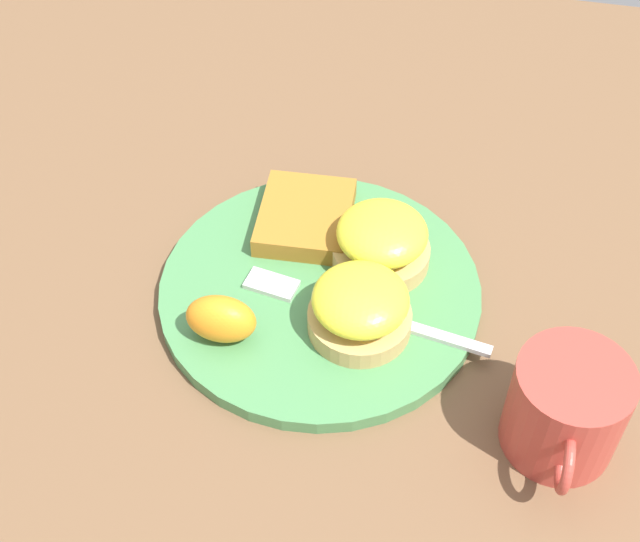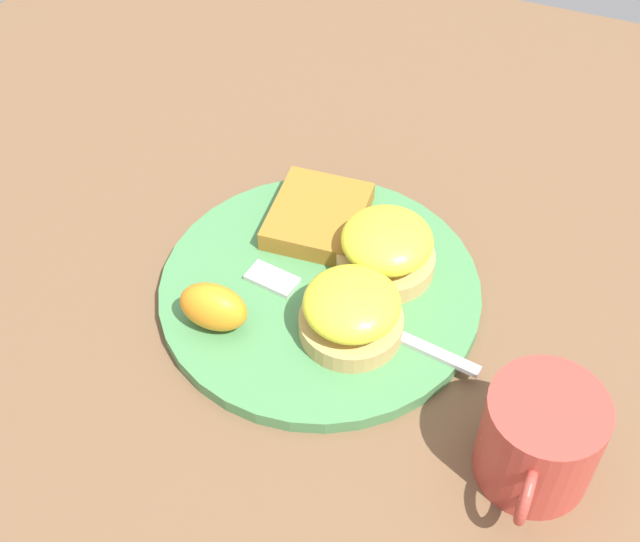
# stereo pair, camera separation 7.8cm
# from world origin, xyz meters

# --- Properties ---
(ground_plane) EXTENTS (1.10, 1.10, 0.00)m
(ground_plane) POSITION_xyz_m (0.00, 0.00, 0.00)
(ground_plane) COLOR brown
(plate) EXTENTS (0.29, 0.29, 0.01)m
(plate) POSITION_xyz_m (0.00, 0.00, 0.01)
(plate) COLOR #47844C
(plate) RESTS_ON ground_plane
(sandwich_benedict_left) EXTENTS (0.09, 0.09, 0.05)m
(sandwich_benedict_left) POSITION_xyz_m (0.04, 0.04, 0.04)
(sandwich_benedict_left) COLOR tan
(sandwich_benedict_left) RESTS_ON plate
(sandwich_benedict_right) EXTENTS (0.09, 0.09, 0.05)m
(sandwich_benedict_right) POSITION_xyz_m (-0.04, 0.05, 0.04)
(sandwich_benedict_right) COLOR tan
(sandwich_benedict_right) RESTS_ON plate
(hashbrown_patty) EXTENTS (0.10, 0.09, 0.02)m
(hashbrown_patty) POSITION_xyz_m (-0.07, -0.03, 0.02)
(hashbrown_patty) COLOR #9C6923
(hashbrown_patty) RESTS_ON plate
(orange_wedge) EXTENTS (0.04, 0.06, 0.04)m
(orange_wedge) POSITION_xyz_m (0.07, -0.07, 0.04)
(orange_wedge) COLOR orange
(orange_wedge) RESTS_ON plate
(fork) EXTENTS (0.05, 0.22, 0.00)m
(fork) POSITION_xyz_m (0.02, 0.03, 0.02)
(fork) COLOR silver
(fork) RESTS_ON plate
(cup) EXTENTS (0.12, 0.09, 0.09)m
(cup) POSITION_xyz_m (0.11, 0.21, 0.04)
(cup) COLOR #B23D33
(cup) RESTS_ON ground_plane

